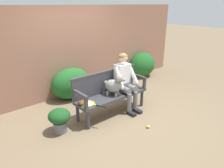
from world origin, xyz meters
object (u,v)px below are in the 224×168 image
at_px(person_seated, 125,80).
at_px(garden_bench, 112,97).
at_px(tennis_ball, 148,127).
at_px(dog_on_bench, 115,85).
at_px(potted_plant, 59,118).
at_px(baseball_glove, 83,102).
at_px(tennis_racket, 89,104).

bearing_deg(person_seated, garden_bench, 177.81).
distance_m(person_seated, tennis_ball, 1.19).
relative_size(person_seated, dog_on_bench, 2.69).
bearing_deg(potted_plant, garden_bench, -3.43).
height_order(garden_bench, dog_on_bench, dog_on_bench).
distance_m(baseball_glove, tennis_ball, 1.40).
relative_size(dog_on_bench, baseball_glove, 2.25).
xyz_separation_m(tennis_racket, potted_plant, (-0.59, 0.14, -0.18)).
bearing_deg(baseball_glove, garden_bench, 4.34).
relative_size(garden_bench, potted_plant, 3.53).
distance_m(tennis_racket, tennis_ball, 1.28).
distance_m(garden_bench, tennis_ball, 1.03).
bearing_deg(dog_on_bench, garden_bench, 107.30).
xyz_separation_m(person_seated, baseball_glove, (-1.13, 0.01, -0.22)).
bearing_deg(garden_bench, tennis_racket, -174.44).
xyz_separation_m(tennis_racket, tennis_ball, (0.82, -0.89, -0.44)).
bearing_deg(tennis_racket, baseball_glove, 147.25).
bearing_deg(potted_plant, tennis_ball, -36.22).
bearing_deg(potted_plant, tennis_racket, -13.39).
relative_size(person_seated, baseball_glove, 6.06).
distance_m(dog_on_bench, tennis_ball, 1.13).
distance_m(dog_on_bench, baseball_glove, 0.81).
bearing_deg(tennis_ball, person_seated, 76.69).
bearing_deg(tennis_racket, person_seated, 2.81).
height_order(baseball_glove, potted_plant, baseball_glove).
relative_size(garden_bench, person_seated, 1.30).
xyz_separation_m(garden_bench, person_seated, (0.37, -0.01, 0.33)).
bearing_deg(potted_plant, person_seated, -3.15).
bearing_deg(dog_on_bench, tennis_racket, -179.94).
bearing_deg(garden_bench, person_seated, -2.19).
height_order(tennis_ball, potted_plant, potted_plant).
xyz_separation_m(person_seated, potted_plant, (-1.63, 0.09, -0.44)).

